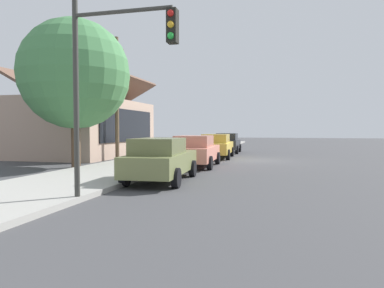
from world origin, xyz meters
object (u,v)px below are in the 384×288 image
object	(u,v)px
shade_tree	(75,74)
utility_pole_wooden	(117,96)
car_charcoal	(228,143)
traffic_light_main	(113,66)
car_coral	(195,151)
fire_hydrant_red	(163,158)
car_mustard	(217,146)
car_olive	(161,159)

from	to	relation	value
shade_tree	utility_pole_wooden	size ratio (longest dim) A/B	0.97
car_charcoal	traffic_light_main	world-z (taller)	traffic_light_main
utility_pole_wooden	shade_tree	bearing A→B (deg)	178.21
utility_pole_wooden	car_coral	bearing A→B (deg)	-113.52
utility_pole_wooden	fire_hydrant_red	world-z (taller)	utility_pole_wooden
car_coral	traffic_light_main	distance (m)	9.69
car_mustard	car_olive	bearing A→B (deg)	176.68
car_coral	car_charcoal	size ratio (longest dim) A/B	1.06
car_olive	car_mustard	distance (m)	10.89
traffic_light_main	fire_hydrant_red	distance (m)	9.23
shade_tree	car_coral	bearing A→B (deg)	-71.47
car_mustard	car_charcoal	bearing A→B (deg)	-2.24
car_coral	utility_pole_wooden	bearing A→B (deg)	63.92
traffic_light_main	car_coral	bearing A→B (deg)	0.89
car_mustard	fire_hydrant_red	size ratio (longest dim) A/B	6.86
traffic_light_main	utility_pole_wooden	world-z (taller)	utility_pole_wooden
car_coral	car_olive	bearing A→B (deg)	177.22
fire_hydrant_red	car_mustard	bearing A→B (deg)	-14.09
car_charcoal	car_mustard	bearing A→B (deg)	178.84
car_olive	car_mustard	size ratio (longest dim) A/B	0.95
utility_pole_wooden	car_charcoal	bearing A→B (deg)	-32.88
car_olive	traffic_light_main	world-z (taller)	traffic_light_main
utility_pole_wooden	car_olive	bearing A→B (deg)	-144.36
car_olive	traffic_light_main	size ratio (longest dim) A/B	0.89
traffic_light_main	utility_pole_wooden	distance (m)	13.01
car_olive	shade_tree	bearing A→B (deg)	55.97
car_olive	car_charcoal	world-z (taller)	same
car_mustard	traffic_light_main	size ratio (longest dim) A/B	0.94
shade_tree	traffic_light_main	world-z (taller)	shade_tree
car_olive	traffic_light_main	distance (m)	4.85
car_olive	car_coral	bearing A→B (deg)	-3.34
car_mustard	traffic_light_main	xyz separation A→B (m)	(-14.94, -0.06, 2.67)
car_olive	shade_tree	xyz separation A→B (m)	(3.37, 5.63, 3.79)
car_charcoal	utility_pole_wooden	bearing A→B (deg)	145.42
shade_tree	car_charcoal	bearing A→B (deg)	-23.81
car_coral	fire_hydrant_red	bearing A→B (deg)	113.51
car_coral	fire_hydrant_red	xyz separation A→B (m)	(-0.74, 1.52, -0.32)
shade_tree	fire_hydrant_red	distance (m)	5.94
utility_pole_wooden	fire_hydrant_red	bearing A→B (deg)	-128.15
car_coral	traffic_light_main	bearing A→B (deg)	178.33
car_mustard	car_charcoal	distance (m)	5.36
car_charcoal	traffic_light_main	xyz separation A→B (m)	(-20.29, -0.11, 2.68)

